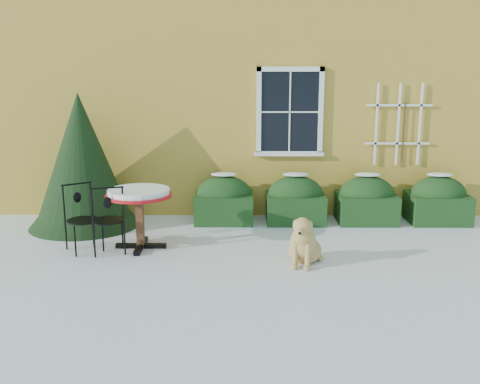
{
  "coord_description": "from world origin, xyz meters",
  "views": [
    {
      "loc": [
        0.06,
        -6.94,
        2.66
      ],
      "look_at": [
        0.0,
        1.0,
        0.9
      ],
      "focal_mm": 40.0,
      "sensor_mm": 36.0,
      "label": 1
    }
  ],
  "objects_px": {
    "patio_chair_near": "(108,219)",
    "dog": "(304,244)",
    "evergreen_shrub": "(82,173)",
    "patio_chair_far": "(82,218)",
    "bistro_table": "(139,199)"
  },
  "relations": [
    {
      "from": "evergreen_shrub",
      "to": "patio_chair_near",
      "type": "distance_m",
      "value": 1.75
    },
    {
      "from": "patio_chair_near",
      "to": "dog",
      "type": "bearing_deg",
      "value": 153.11
    },
    {
      "from": "evergreen_shrub",
      "to": "patio_chair_near",
      "type": "relative_size",
      "value": 2.24
    },
    {
      "from": "patio_chair_far",
      "to": "bistro_table",
      "type": "bearing_deg",
      "value": -30.0
    },
    {
      "from": "evergreen_shrub",
      "to": "patio_chair_far",
      "type": "height_order",
      "value": "evergreen_shrub"
    },
    {
      "from": "evergreen_shrub",
      "to": "patio_chair_far",
      "type": "xyz_separation_m",
      "value": [
        0.37,
        -1.37,
        -0.44
      ]
    },
    {
      "from": "patio_chair_near",
      "to": "dog",
      "type": "xyz_separation_m",
      "value": [
        2.9,
        -0.5,
        -0.22
      ]
    },
    {
      "from": "patio_chair_far",
      "to": "dog",
      "type": "bearing_deg",
      "value": -46.52
    },
    {
      "from": "evergreen_shrub",
      "to": "dog",
      "type": "distance_m",
      "value": 4.25
    },
    {
      "from": "evergreen_shrub",
      "to": "patio_chair_far",
      "type": "relative_size",
      "value": 2.3
    },
    {
      "from": "dog",
      "to": "evergreen_shrub",
      "type": "bearing_deg",
      "value": 167.61
    },
    {
      "from": "bistro_table",
      "to": "dog",
      "type": "height_order",
      "value": "bistro_table"
    },
    {
      "from": "bistro_table",
      "to": "patio_chair_near",
      "type": "relative_size",
      "value": 0.96
    },
    {
      "from": "patio_chair_far",
      "to": "dog",
      "type": "distance_m",
      "value": 3.39
    },
    {
      "from": "evergreen_shrub",
      "to": "bistro_table",
      "type": "distance_m",
      "value": 1.79
    }
  ]
}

